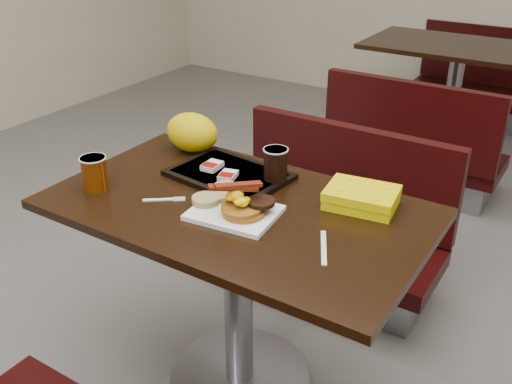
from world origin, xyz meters
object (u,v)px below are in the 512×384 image
Objects in this scene: table_far at (452,100)px; fork at (158,200)px; tray at (229,175)px; bench_near_n at (328,219)px; platter at (234,213)px; knife at (324,248)px; coffee_cup_near at (95,174)px; table_near at (238,300)px; hashbrown_sleeve_left at (212,166)px; coffee_cup_far at (276,164)px; bench_far_n at (477,78)px; bench_far_s at (418,134)px; clamshell at (361,197)px; paper_bag at (192,132)px; hashbrown_sleeve_right at (228,176)px; pancake_stack at (244,210)px.

fork reaches higher than table_far.
bench_near_n is at bearing 82.59° from tray.
knife is (0.32, -0.02, -0.01)m from platter.
table_far is 10.45× the size of coffee_cup_near.
table_near is 1.00× the size of table_far.
hashbrown_sleeve_left reaches higher than table_far.
bench_far_n is at bearing 90.49° from coffee_cup_far.
bench_near_n is 5.72× the size of knife.
table_near is 6.87× the size of knife.
coffee_cup_far reaches higher than bench_far_s.
coffee_cup_near reaches higher than clamshell.
coffee_cup_far reaches higher than bench_far_n.
paper_bag reaches higher than bench_far_n.
bench_far_n is 3.09m from paper_bag.
bench_far_s is at bearing 90.89° from coffee_cup_far.
fork is 0.35× the size of tray.
fork is at bearing -105.69° from bench_near_n.
table_near is 10.45× the size of coffee_cup_near.
table_near is at bearing -90.00° from bench_far_n.
clamshell is at bearing 1.80° from coffee_cup_far.
platter is 0.27m from tray.
knife is 0.54m from tray.
hashbrown_sleeve_right reaches higher than tray.
bench_far_n is at bearing 84.14° from platter.
coffee_cup_far is at bearing 99.46° from pancake_stack.
coffee_cup_far is at bearing -89.37° from table_far.
fork is 0.26m from hashbrown_sleeve_left.
hashbrown_sleeve_left is (-0.23, 0.21, 0.02)m from platter.
bench_far_n is at bearing 82.54° from coffee_cup_near.
tray is at bearing 1.75° from hashbrown_sleeve_left.
hashbrown_sleeve_left reaches higher than bench_near_n.
platter is at bearing -44.35° from hashbrown_sleeve_left.
coffee_cup_far reaches higher than knife.
paper_bag is at bearing 169.25° from coffee_cup_far.
coffee_cup_near is 1.62× the size of hashbrown_sleeve_right.
bench_far_s is 1.00× the size of bench_far_n.
paper_bag is (-0.28, 0.16, 0.05)m from hashbrown_sleeve_right.
tray is at bearing 133.71° from pancake_stack.
platter is 1.48× the size of knife.
table_far is 8.88× the size of fork.
tray reaches higher than fork.
bench_far_n is at bearing 83.23° from hashbrown_sleeve_left.
coffee_cup_near reaches higher than knife.
bench_far_n is at bearing 90.00° from table_near.
platter is 0.50m from coffee_cup_near.
table_far is at bearing 91.49° from pancake_stack.
platter is (0.03, -3.36, 0.40)m from bench_far_n.
table_near is at bearing -90.00° from bench_near_n.
table_near is 16.90× the size of hashbrown_sleeve_right.
bench_far_n is (0.00, 1.40, 0.00)m from bench_far_s.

